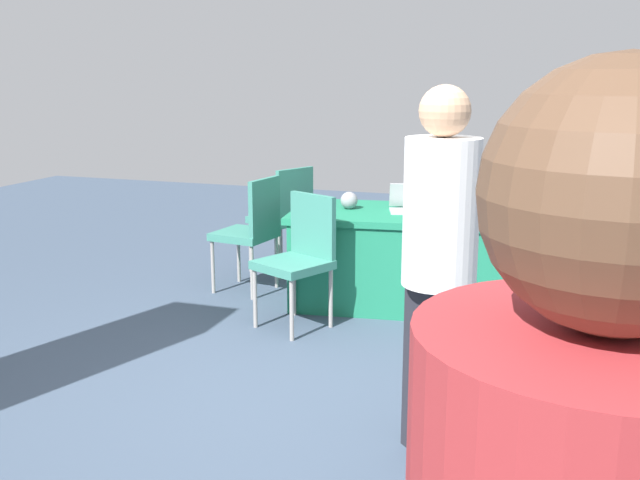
% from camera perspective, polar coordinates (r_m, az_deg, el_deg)
% --- Properties ---
extents(ground_plane, '(14.40, 14.40, 0.00)m').
position_cam_1_polar(ground_plane, '(4.09, -1.98, -12.96)').
color(ground_plane, '#3D4C60').
extents(table_foreground, '(1.91, 1.15, 0.73)m').
position_cam_1_polar(table_foreground, '(5.77, 6.87, -1.37)').
color(table_foreground, '#1E7A56').
rests_on(table_foreground, ground).
extents(chair_tucked_left, '(0.58, 0.58, 0.96)m').
position_cam_1_polar(chair_tucked_left, '(6.57, -2.72, 2.13)').
color(chair_tucked_left, '#9E9993').
rests_on(chair_tucked_left, ground).
extents(chair_tucked_right, '(0.59, 0.59, 0.94)m').
position_cam_1_polar(chair_tucked_right, '(5.19, -1.56, -1.00)').
color(chair_tucked_right, '#9E9993').
rests_on(chair_tucked_right, ground).
extents(chair_aisle, '(0.50, 0.50, 0.95)m').
position_cam_1_polar(chair_aisle, '(6.02, -5.33, 1.01)').
color(chair_aisle, '#9E9993').
rests_on(chair_aisle, ground).
extents(person_organiser, '(0.48, 0.48, 1.73)m').
position_cam_1_polar(person_organiser, '(3.36, 9.25, -1.29)').
color(person_organiser, '#26262D').
rests_on(person_organiser, ground).
extents(laptop_silver, '(0.39, 0.37, 0.21)m').
position_cam_1_polar(laptop_silver, '(5.71, 7.04, 2.63)').
color(laptop_silver, silver).
rests_on(laptop_silver, table_foreground).
extents(yarn_ball, '(0.13, 0.13, 0.13)m').
position_cam_1_polar(yarn_ball, '(5.76, 2.27, 3.09)').
color(yarn_ball, gray).
rests_on(yarn_ball, table_foreground).
extents(scissors_red, '(0.17, 0.13, 0.01)m').
position_cam_1_polar(scissors_red, '(5.54, 11.73, 1.76)').
color(scissors_red, red).
rests_on(scissors_red, table_foreground).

